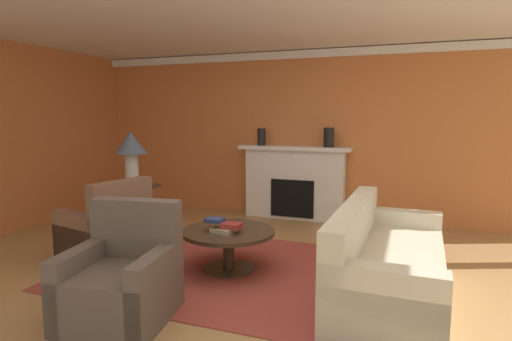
{
  "coord_description": "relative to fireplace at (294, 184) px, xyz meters",
  "views": [
    {
      "loc": [
        1.57,
        -3.76,
        1.68
      ],
      "look_at": [
        -0.2,
        1.01,
        1.0
      ],
      "focal_mm": 29.45,
      "sensor_mm": 36.0,
      "label": 1
    }
  ],
  "objects": [
    {
      "name": "ceiling_panel",
      "position": [
        0.18,
        -2.43,
        2.17
      ],
      "size": [
        8.09,
        6.36,
        0.06
      ],
      "primitive_type": "cube",
      "color": "white"
    },
    {
      "name": "area_rug",
      "position": [
        -0.05,
        -2.49,
        -0.55
      ],
      "size": [
        3.25,
        2.42,
        0.01
      ],
      "primitive_type": "cube",
      "color": "#993D33",
      "rests_on": "ground_plane"
    },
    {
      "name": "coffee_table",
      "position": [
        -0.05,
        -2.49,
        -0.22
      ],
      "size": [
        1.0,
        1.0,
        0.45
      ],
      "color": "#3D2D1E",
      "rests_on": "ground_plane"
    },
    {
      "name": "crown_moulding",
      "position": [
        0.18,
        0.13,
        2.06
      ],
      "size": [
        8.09,
        0.08,
        0.12
      ],
      "primitive_type": "cube",
      "color": "white"
    },
    {
      "name": "book_red_cover",
      "position": [
        -0.07,
        -2.58,
        -0.09
      ],
      "size": [
        0.26,
        0.23,
        0.05
      ],
      "primitive_type": "cube",
      "rotation": [
        0.0,
        0.0,
        -0.2
      ],
      "color": "tan",
      "rests_on": "coffee_table"
    },
    {
      "name": "book_art_folio",
      "position": [
        0.02,
        -2.57,
        -0.04
      ],
      "size": [
        0.21,
        0.16,
        0.06
      ],
      "primitive_type": "cube",
      "rotation": [
        0.0,
        0.0,
        0.04
      ],
      "color": "maroon",
      "rests_on": "coffee_table"
    },
    {
      "name": "side_table",
      "position": [
        -1.86,
        -1.71,
        -0.16
      ],
      "size": [
        0.56,
        0.56,
        0.7
      ],
      "color": "#3D2D1E",
      "rests_on": "ground_plane"
    },
    {
      "name": "vase_mantel_right",
      "position": [
        0.55,
        -0.05,
        0.77
      ],
      "size": [
        0.16,
        0.16,
        0.3
      ],
      "primitive_type": "cylinder",
      "color": "black",
      "rests_on": "fireplace"
    },
    {
      "name": "armchair_near_window",
      "position": [
        -1.55,
        -2.63,
        -0.25
      ],
      "size": [
        0.96,
        0.96,
        0.95
      ],
      "color": "brown",
      "rests_on": "ground_plane"
    },
    {
      "name": "table_lamp",
      "position": [
        -1.86,
        -1.71,
        0.67
      ],
      "size": [
        0.44,
        0.44,
        0.75
      ],
      "color": "beige",
      "rests_on": "side_table"
    },
    {
      "name": "sofa",
      "position": [
        1.58,
        -2.58,
        -0.26
      ],
      "size": [
        0.96,
        2.12,
        0.85
      ],
      "color": "beige",
      "rests_on": "ground_plane"
    },
    {
      "name": "fireplace",
      "position": [
        0.0,
        0.0,
        0.0
      ],
      "size": [
        1.8,
        0.35,
        1.18
      ],
      "color": "white",
      "rests_on": "ground_plane"
    },
    {
      "name": "vase_mantel_left",
      "position": [
        -0.55,
        -0.05,
        0.76
      ],
      "size": [
        0.13,
        0.13,
        0.28
      ],
      "primitive_type": "cylinder",
      "color": "black",
      "rests_on": "fireplace"
    },
    {
      "name": "book_small_novel",
      "position": [
        -0.17,
        -2.58,
        0.01
      ],
      "size": [
        0.19,
        0.16,
        0.04
      ],
      "primitive_type": "cube",
      "rotation": [
        0.0,
        0.0,
        -0.03
      ],
      "color": "navy",
      "rests_on": "coffee_table"
    },
    {
      "name": "wall_fireplace",
      "position": [
        0.18,
        0.21,
        0.79
      ],
      "size": [
        8.09,
        0.12,
        2.7
      ],
      "primitive_type": "cube",
      "color": "#CC723D",
      "rests_on": "ground_plane"
    },
    {
      "name": "armchair_facing_fireplace",
      "position": [
        -0.43,
        -3.78,
        -0.25
      ],
      "size": [
        0.91,
        0.91,
        0.95
      ],
      "color": "brown",
      "rests_on": "ground_plane"
    },
    {
      "name": "ground_plane",
      "position": [
        0.18,
        -2.73,
        -0.56
      ],
      "size": [
        9.74,
        9.74,
        0.0
      ],
      "primitive_type": "plane",
      "color": "tan"
    }
  ]
}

